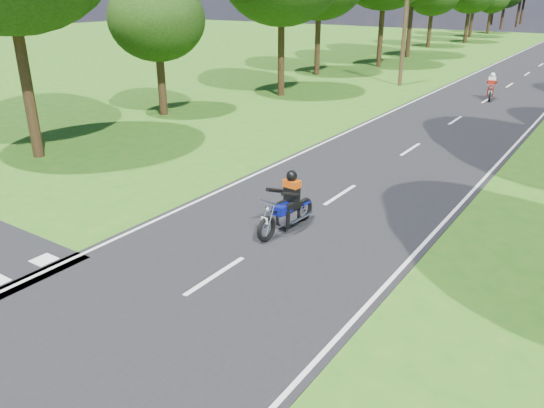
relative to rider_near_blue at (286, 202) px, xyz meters
The scene contains 4 objects.
ground 4.94m from the rider_near_blue, 90.20° to the right, with size 160.00×160.00×0.00m, color #286016.
telegraph_pole 24.11m from the rider_near_blue, 104.58° to the left, with size 1.20×0.26×8.00m.
rider_near_blue is the anchor object (origin of this frame).
rider_far_red 21.43m from the rider_near_blue, 89.85° to the left, with size 0.59×1.78×1.48m, color #9A0B0F, non-canonical shape.
Camera 1 is at (6.82, -5.80, 5.94)m, focal length 35.00 mm.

